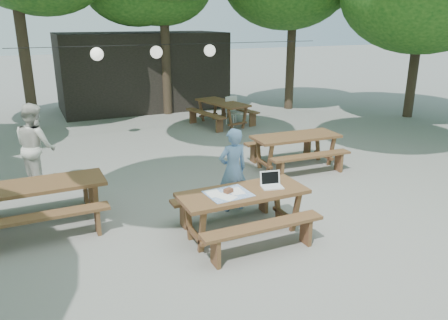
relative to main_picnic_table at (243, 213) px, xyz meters
name	(u,v)px	position (x,y,z in m)	size (l,w,h in m)	color
ground	(271,215)	(0.79, 0.45, -0.39)	(80.00, 80.00, 0.00)	slate
pavilion	(142,71)	(1.29, 10.95, 1.01)	(6.00, 3.00, 2.80)	black
main_picnic_table	(243,213)	(0.00, 0.00, 0.00)	(2.00, 1.58, 0.75)	brown
picnic_table_nw	(43,204)	(-2.82, 1.68, 0.00)	(2.00, 1.59, 0.75)	brown
picnic_table_ne	(295,151)	(2.64, 2.51, 0.00)	(2.03, 1.66, 0.75)	brown
picnic_table_far_e	(222,113)	(2.86, 7.05, 0.00)	(1.93, 2.18, 0.75)	brown
woman	(233,170)	(0.29, 0.96, 0.36)	(0.55, 0.36, 1.50)	#749CD3
second_person	(36,146)	(-2.80, 3.56, 0.48)	(0.84, 0.66, 1.74)	silver
plastic_chair	(234,117)	(3.22, 6.90, -0.13)	(0.52, 0.52, 0.90)	white
laptop	(271,183)	(0.50, 0.00, 0.42)	(0.38, 0.32, 0.24)	white
tabletop_clutter	(228,193)	(-0.25, 0.00, 0.37)	(0.68, 0.59, 0.08)	#3361AE
paper_lanterns	(157,52)	(0.60, 6.45, 2.02)	(9.00, 0.34, 0.38)	black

